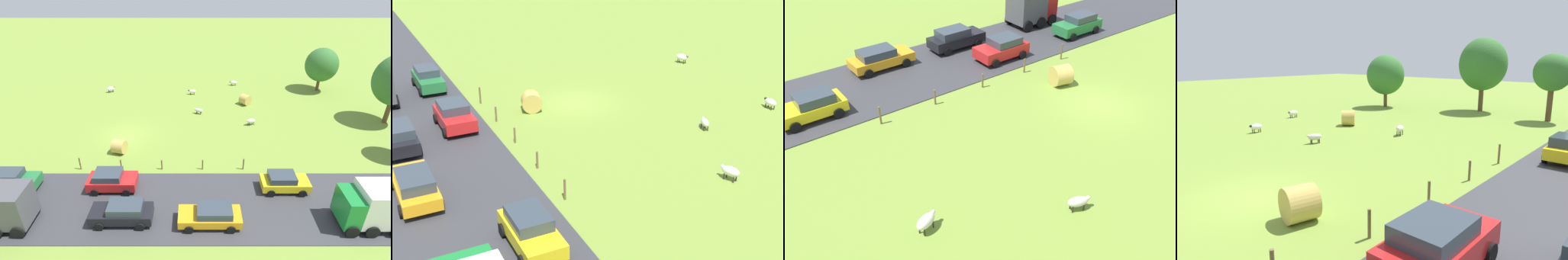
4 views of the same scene
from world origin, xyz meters
The scene contains 16 objects.
ground_plane centered at (0.00, 0.00, 0.00)m, with size 160.00×160.00×0.00m, color olive.
road_strip centered at (10.91, 0.00, 0.03)m, with size 8.00×80.00×0.06m, color #38383D.
sheep_1 centered at (-5.54, 7.95, 0.47)m, with size 0.79×1.15×0.71m.
sheep_2 centered at (-2.55, 14.03, 0.53)m, with size 0.85×1.19×0.80m.
hay_bale_1 centered at (3.36, -0.03, 0.69)m, with size 1.38×1.38×1.20m, color tan.
fence_post_0 centered at (6.18, -3.01, 0.63)m, with size 0.12×0.12×1.26m, color brown.
fence_post_1 centered at (6.18, 0.72, 0.53)m, with size 0.12×0.12×1.06m, color brown.
fence_post_2 centered at (6.18, 4.46, 0.50)m, with size 0.12×0.12×1.01m, color brown.
fence_post_3 centered at (6.18, 8.19, 0.52)m, with size 0.12×0.12×1.03m, color brown.
fence_post_4 centered at (6.18, 11.93, 0.58)m, with size 0.12×0.12×1.16m, color brown.
truck_2 centered at (12.99, -6.03, 1.77)m, with size 2.72×4.02×3.23m.
car_0 centered at (12.88, 8.66, 0.85)m, with size 2.09×4.53×1.51m.
car_1 centered at (8.92, -7.76, 0.92)m, with size 2.01×4.30×1.67m.
car_3 centered at (8.92, 0.57, 0.91)m, with size 2.18×4.00×1.65m.
car_5 centered at (12.64, 2.26, 0.90)m, with size 2.02×4.49×1.62m.
car_6 centered at (9.10, 14.85, 0.87)m, with size 2.03×3.91×1.55m.
Camera 3 is at (-14.00, 19.73, 13.80)m, focal length 39.05 mm.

